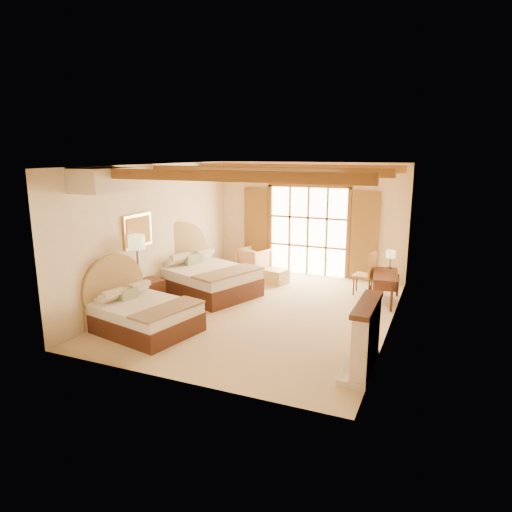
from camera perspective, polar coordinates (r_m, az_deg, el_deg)
The scene contains 19 objects.
floor at distance 10.29m, azimuth 0.78°, elevation -6.82°, with size 7.00×7.00×0.00m, color #CBB685.
wall_back at distance 13.13m, azimuth 6.61°, elevation 4.59°, with size 5.50×5.50×0.00m, color beige.
wall_left at distance 11.19m, azimuth -12.37°, elevation 2.95°, with size 7.00×7.00×0.00m, color beige.
wall_right at distance 9.21m, azimuth 16.85°, elevation 0.61°, with size 7.00×7.00×0.00m, color beige.
ceiling at distance 9.70m, azimuth 0.83°, elevation 11.28°, with size 7.00×7.00×0.00m, color #BA7A3A.
ceiling_beams at distance 9.70m, azimuth 0.83°, elevation 10.58°, with size 5.39×4.60×0.18m, color brown, non-canonical shape.
french_doors at distance 13.13m, azimuth 6.50°, elevation 3.05°, with size 3.95×0.08×2.60m.
fireplace at distance 7.65m, azimuth 13.42°, elevation -10.23°, with size 0.46×1.40×1.16m.
painting at distance 10.54m, azimuth -14.54°, elevation 3.07°, with size 0.06×0.95×0.75m.
canopy_valance at distance 9.26m, azimuth -18.18°, elevation 9.04°, with size 0.70×1.40×0.45m, color beige.
bed_near at distance 9.38m, azimuth -14.41°, elevation -6.76°, with size 2.20×1.81×1.26m.
bed_far at distance 11.47m, azimuth -6.78°, elevation -2.48°, with size 2.82×2.39×1.49m.
nightstand at distance 10.64m, azimuth -13.22°, elevation -4.65°, with size 0.55×0.55×0.66m, color #452011.
floor_lamp at distance 10.21m, azimuth -14.69°, elevation 1.14°, with size 0.37×0.37×1.73m.
armchair at distance 13.42m, azimuth -0.24°, elevation -0.51°, with size 0.78×0.80×0.73m, color tan.
ottoman at distance 12.33m, azimuth 2.56°, elevation -2.56°, with size 0.53×0.53×0.39m, color tan.
desk at distance 11.15m, azimuth 15.80°, elevation -3.74°, with size 0.73×1.36×0.70m.
desk_chair at distance 11.66m, azimuth 13.35°, elevation -3.08°, with size 0.54×0.54×1.08m.
desk_lamp at distance 11.56m, azimuth 16.49°, elevation 0.14°, with size 0.22×0.22×0.43m.
Camera 1 is at (3.66, -8.97, 3.46)m, focal length 32.00 mm.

